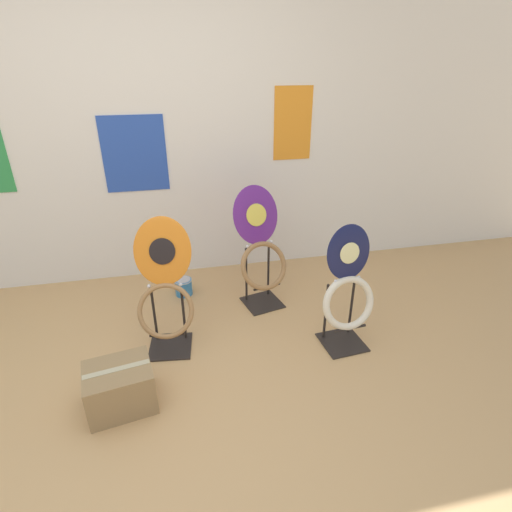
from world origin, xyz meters
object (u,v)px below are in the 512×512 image
at_px(storage_box, 120,387).
at_px(paint_can, 184,286).
at_px(toilet_seat_display_purple_note, 261,251).
at_px(toilet_seat_display_orange_sun, 165,289).
at_px(toilet_seat_display_navy_moon, 348,293).

bearing_deg(storage_box, paint_can, 70.14).
xyz_separation_m(toilet_seat_display_purple_note, paint_can, (-0.60, 0.24, -0.38)).
bearing_deg(toilet_seat_display_purple_note, toilet_seat_display_orange_sun, -151.77).
height_order(toilet_seat_display_navy_moon, toilet_seat_display_orange_sun, toilet_seat_display_orange_sun).
distance_m(toilet_seat_display_navy_moon, paint_can, 1.39).
bearing_deg(toilet_seat_display_orange_sun, toilet_seat_display_navy_moon, -12.20).
distance_m(toilet_seat_display_navy_moon, toilet_seat_display_orange_sun, 1.18).
bearing_deg(toilet_seat_display_navy_moon, storage_box, -170.20).
height_order(toilet_seat_display_navy_moon, paint_can, toilet_seat_display_navy_moon).
relative_size(paint_can, storage_box, 0.36).
relative_size(toilet_seat_display_navy_moon, paint_can, 5.98).
bearing_deg(toilet_seat_display_orange_sun, toilet_seat_display_purple_note, 28.23).
relative_size(toilet_seat_display_purple_note, paint_can, 6.47).
xyz_separation_m(toilet_seat_display_orange_sun, storage_box, (-0.28, -0.50, -0.31)).
height_order(toilet_seat_display_orange_sun, storage_box, toilet_seat_display_orange_sun).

